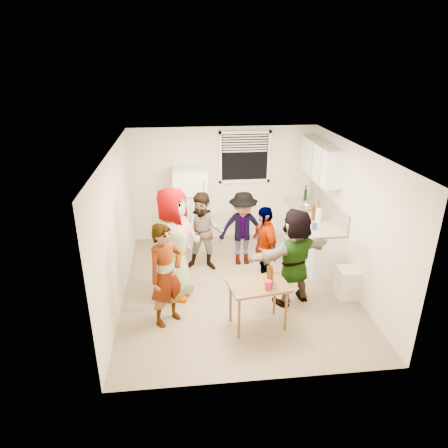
{
  "coord_description": "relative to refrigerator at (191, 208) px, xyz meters",
  "views": [
    {
      "loc": [
        -0.9,
        -6.13,
        3.84
      ],
      "look_at": [
        -0.21,
        0.24,
        1.15
      ],
      "focal_mm": 32.0,
      "sensor_mm": 36.0,
      "label": 1
    }
  ],
  "objects": [
    {
      "name": "wine_bottle",
      "position": [
        2.5,
        -0.0,
        0.05
      ],
      "size": [
        0.07,
        0.07,
        0.28
      ],
      "primitive_type": "cylinder",
      "color": "black",
      "rests_on": "countertop"
    },
    {
      "name": "blue_cup",
      "position": [
        2.23,
        -1.48,
        0.05
      ],
      "size": [
        0.09,
        0.09,
        0.12
      ],
      "primitive_type": "cylinder",
      "color": "#1E40AB",
      "rests_on": "countertop"
    },
    {
      "name": "paper_towel",
      "position": [
        2.43,
        -1.11,
        0.05
      ],
      "size": [
        0.12,
        0.12,
        0.25
      ],
      "primitive_type": "cylinder",
      "color": "white",
      "rests_on": "countertop"
    },
    {
      "name": "kettle",
      "position": [
        2.4,
        -0.49,
        0.05
      ],
      "size": [
        0.3,
        0.26,
        0.22
      ],
      "primitive_type": null,
      "rotation": [
        0.0,
        0.0,
        0.19
      ],
      "color": "silver",
      "rests_on": "countertop"
    },
    {
      "name": "guest_black",
      "position": [
        1.22,
        -1.86,
        -0.85
      ],
      "size": [
        1.68,
        1.21,
        0.37
      ],
      "primitive_type": "imported",
      "rotation": [
        0.0,
        0.0,
        -1.35
      ],
      "color": "black",
      "rests_on": "ground"
    },
    {
      "name": "room",
      "position": [
        0.75,
        -1.88,
        -0.85
      ],
      "size": [
        4.0,
        4.5,
        2.5
      ],
      "primitive_type": null,
      "color": "beige",
      "rests_on": "ground"
    },
    {
      "name": "red_cup",
      "position": [
        1.02,
        -3.14,
        -0.12
      ],
      "size": [
        0.1,
        0.1,
        0.13
      ],
      "primitive_type": "cylinder",
      "color": "red",
      "rests_on": "serving_table"
    },
    {
      "name": "guest_grey",
      "position": [
        -0.34,
        -1.99,
        -0.85
      ],
      "size": [
        2.16,
        1.57,
        0.62
      ],
      "primitive_type": "imported",
      "rotation": [
        0.0,
        0.0,
        1.21
      ],
      "color": "#9C9C9C",
      "rests_on": "ground"
    },
    {
      "name": "upper_cabinets",
      "position": [
        2.58,
        -0.53,
        1.1
      ],
      "size": [
        0.34,
        1.6,
        0.7
      ],
      "primitive_type": "cube",
      "color": "white",
      "rests_on": "room"
    },
    {
      "name": "counter_lower",
      "position": [
        2.45,
        -0.73,
        -0.42
      ],
      "size": [
        0.6,
        2.2,
        0.86
      ],
      "primitive_type": "cube",
      "color": "white",
      "rests_on": "ground"
    },
    {
      "name": "beer_bottle_table",
      "position": [
        1.1,
        -2.98,
        -0.12
      ],
      "size": [
        0.05,
        0.05,
        0.21
      ],
      "primitive_type": "cylinder",
      "color": "#47230C",
      "rests_on": "serving_table"
    },
    {
      "name": "guest_back_right",
      "position": [
        0.98,
        -0.97,
        -0.85
      ],
      "size": [
        0.98,
        1.5,
        0.55
      ],
      "primitive_type": "imported",
      "rotation": [
        0.0,
        0.0,
        0.01
      ],
      "color": "#3A3A3F",
      "rests_on": "ground"
    },
    {
      "name": "guest_back_left",
      "position": [
        0.22,
        -1.12,
        -0.85
      ],
      "size": [
        1.03,
        1.67,
        0.59
      ],
      "primitive_type": "imported",
      "rotation": [
        0.0,
        0.0,
        -0.19
      ],
      "color": "brown",
      "rests_on": "ground"
    },
    {
      "name": "trash_bin",
      "position": [
        2.59,
        -2.37,
        -0.6
      ],
      "size": [
        0.38,
        0.38,
        0.53
      ],
      "primitive_type": "cube",
      "rotation": [
        0.0,
        0.0,
        -0.04
      ],
      "color": "silver",
      "rests_on": "ground"
    },
    {
      "name": "guest_stripe",
      "position": [
        -0.45,
        -2.74,
        -0.85
      ],
      "size": [
        1.53,
        1.64,
        0.39
      ],
      "primitive_type": "imported",
      "rotation": [
        0.0,
        0.0,
        0.72
      ],
      "color": "#141933",
      "rests_on": "ground"
    },
    {
      "name": "backsplash",
      "position": [
        2.74,
        -0.73,
        0.23
      ],
      "size": [
        0.03,
        2.2,
        0.36
      ],
      "primitive_type": "cube",
      "color": "beige",
      "rests_on": "countertop"
    },
    {
      "name": "refrigerator",
      "position": [
        0.0,
        0.0,
        0.0
      ],
      "size": [
        0.7,
        0.7,
        1.7
      ],
      "primitive_type": "cube",
      "color": "white",
      "rests_on": "ground"
    },
    {
      "name": "window",
      "position": [
        1.2,
        0.33,
        1.0
      ],
      "size": [
        1.12,
        0.1,
        1.06
      ],
      "primitive_type": null,
      "color": "white",
      "rests_on": "room"
    },
    {
      "name": "beer_bottle_counter",
      "position": [
        2.35,
        -1.04,
        0.05
      ],
      "size": [
        0.07,
        0.07,
        0.25
      ],
      "primitive_type": "cylinder",
      "color": "#47230C",
      "rests_on": "countertop"
    },
    {
      "name": "countertop",
      "position": [
        2.45,
        -0.73,
        0.03
      ],
      "size": [
        0.64,
        2.22,
        0.04
      ],
      "primitive_type": "cube",
      "color": "#BEB396",
      "rests_on": "counter_lower"
    },
    {
      "name": "serving_table",
      "position": [
        0.9,
        -3.0,
        -0.85
      ],
      "size": [
        0.95,
        0.71,
        0.73
      ],
      "primitive_type": null,
      "rotation": [
        0.0,
        0.0,
        0.16
      ],
      "color": "brown",
      "rests_on": "ground"
    },
    {
      "name": "guest_orange",
      "position": [
        1.61,
        -2.4,
        -0.85
      ],
      "size": [
        2.05,
        2.12,
        0.49
      ],
      "primitive_type": "imported",
      "rotation": [
        0.0,
        0.0,
        3.51
      ],
      "color": "#EA9444",
      "rests_on": "ground"
    },
    {
      "name": "picture_frame",
      "position": [
        2.67,
        -0.24,
        0.12
      ],
      "size": [
        0.02,
        0.16,
        0.13
      ],
      "primitive_type": "cube",
      "color": "#E7C151",
      "rests_on": "countertop"
    }
  ]
}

